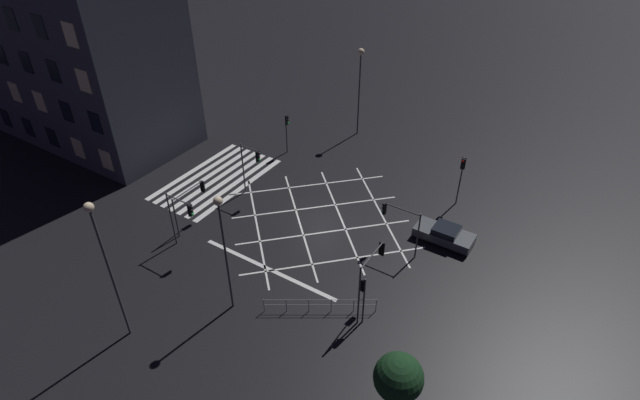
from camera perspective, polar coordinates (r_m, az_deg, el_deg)
ground_plane at (r=38.81m, az=-0.00°, el=-2.23°), size 200.00×200.00×0.00m
road_markings at (r=42.18m, az=-8.62°, el=0.77°), size 16.49×21.91×0.01m
office_building at (r=61.13m, az=-32.51°, el=17.58°), size 10.06×41.50×20.57m
traffic_light_median_south at (r=40.07m, az=-7.91°, el=4.47°), size 0.36×1.94×4.58m
traffic_light_sw_cross at (r=46.29m, az=-3.81°, el=8.46°), size 0.36×0.39×3.89m
traffic_light_se_cross at (r=35.34m, az=-15.58°, el=-1.39°), size 0.36×2.45×4.48m
traffic_light_median_north at (r=34.65m, az=8.98°, el=-2.09°), size 0.36×2.90×3.85m
traffic_light_ne_cross at (r=29.54m, az=4.94°, el=-10.34°), size 0.36×0.39×3.62m
traffic_light_se_main at (r=38.10m, az=-14.45°, el=0.36°), size 3.26×0.36×3.38m
traffic_light_nw_main at (r=40.28m, az=15.87°, el=3.12°), size 0.39×0.36×4.31m
traffic_light_ne_main at (r=29.82m, az=5.93°, el=-7.72°), size 2.97×0.36×4.60m
street_lamp_east at (r=28.58m, az=-11.10°, el=-3.59°), size 0.53×0.53×8.41m
street_lamp_west at (r=28.35m, az=-23.63°, el=-5.05°), size 0.52×0.52×9.55m
street_lamp_far at (r=48.27m, az=4.62°, el=14.69°), size 0.64×0.64×8.68m
street_tree_near at (r=25.32m, az=8.96°, el=-19.42°), size 2.44×2.44×4.39m
waiting_car at (r=37.55m, az=14.02°, el=-3.80°), size 1.86×4.30×1.26m
pedestrian_railing at (r=31.38m, az=0.00°, el=-11.78°), size 3.79×5.90×1.05m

